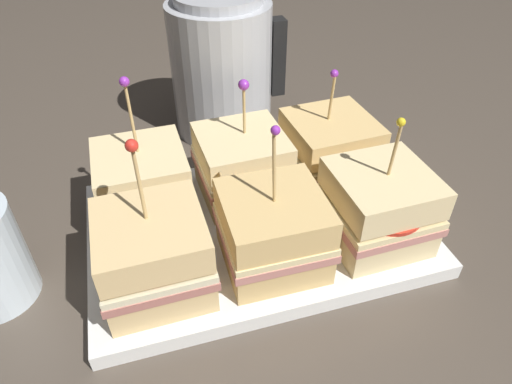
{
  "coord_description": "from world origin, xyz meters",
  "views": [
    {
      "loc": [
        -0.11,
        -0.36,
        0.36
      ],
      "look_at": [
        0.0,
        0.0,
        0.06
      ],
      "focal_mm": 32.0,
      "sensor_mm": 36.0,
      "label": 1
    }
  ],
  "objects_px": {
    "serving_platter": "(256,228)",
    "sandwich_back_right": "(329,151)",
    "kettle_steel": "(222,67)",
    "sandwich_back_center": "(243,165)",
    "sandwich_front_right": "(378,208)",
    "sandwich_front_center": "(273,231)",
    "sandwich_back_left": "(143,183)",
    "sandwich_front_left": "(154,255)"
  },
  "relations": [
    {
      "from": "serving_platter",
      "to": "sandwich_back_right",
      "type": "distance_m",
      "value": 0.13
    },
    {
      "from": "kettle_steel",
      "to": "serving_platter",
      "type": "bearing_deg",
      "value": -95.12
    },
    {
      "from": "serving_platter",
      "to": "sandwich_back_center",
      "type": "xyz_separation_m",
      "value": [
        0.0,
        0.06,
        0.05
      ]
    },
    {
      "from": "serving_platter",
      "to": "sandwich_front_right",
      "type": "bearing_deg",
      "value": -26.89
    },
    {
      "from": "sandwich_front_center",
      "to": "kettle_steel",
      "type": "bearing_deg",
      "value": 85.94
    },
    {
      "from": "sandwich_back_left",
      "to": "kettle_steel",
      "type": "height_order",
      "value": "kettle_steel"
    },
    {
      "from": "sandwich_back_left",
      "to": "sandwich_back_right",
      "type": "relative_size",
      "value": 1.13
    },
    {
      "from": "sandwich_front_left",
      "to": "sandwich_front_right",
      "type": "height_order",
      "value": "sandwich_front_left"
    },
    {
      "from": "sandwich_front_left",
      "to": "serving_platter",
      "type": "bearing_deg",
      "value": 27.21
    },
    {
      "from": "sandwich_front_right",
      "to": "kettle_steel",
      "type": "xyz_separation_m",
      "value": [
        -0.09,
        0.3,
        0.04
      ]
    },
    {
      "from": "sandwich_front_center",
      "to": "sandwich_back_right",
      "type": "xyz_separation_m",
      "value": [
        0.11,
        0.11,
        0.0
      ]
    },
    {
      "from": "sandwich_front_left",
      "to": "kettle_steel",
      "type": "relative_size",
      "value": 0.74
    },
    {
      "from": "kettle_steel",
      "to": "sandwich_front_right",
      "type": "bearing_deg",
      "value": -72.95
    },
    {
      "from": "sandwich_back_left",
      "to": "kettle_steel",
      "type": "xyz_separation_m",
      "value": [
        0.13,
        0.19,
        0.04
      ]
    },
    {
      "from": "sandwich_front_center",
      "to": "sandwich_back_center",
      "type": "height_order",
      "value": "sandwich_front_center"
    },
    {
      "from": "serving_platter",
      "to": "sandwich_front_center",
      "type": "height_order",
      "value": "sandwich_front_center"
    },
    {
      "from": "sandwich_front_left",
      "to": "sandwich_front_center",
      "type": "distance_m",
      "value": 0.11
    },
    {
      "from": "sandwich_back_left",
      "to": "sandwich_back_center",
      "type": "distance_m",
      "value": 0.11
    },
    {
      "from": "sandwich_front_left",
      "to": "sandwich_front_right",
      "type": "xyz_separation_m",
      "value": [
        0.23,
        0.0,
        -0.0
      ]
    },
    {
      "from": "sandwich_front_right",
      "to": "sandwich_back_right",
      "type": "relative_size",
      "value": 1.01
    },
    {
      "from": "serving_platter",
      "to": "sandwich_back_right",
      "type": "xyz_separation_m",
      "value": [
        0.11,
        0.05,
        0.05
      ]
    },
    {
      "from": "serving_platter",
      "to": "sandwich_back_center",
      "type": "distance_m",
      "value": 0.07
    },
    {
      "from": "sandwich_back_right",
      "to": "sandwich_front_right",
      "type": "bearing_deg",
      "value": -86.95
    },
    {
      "from": "sandwich_back_center",
      "to": "kettle_steel",
      "type": "height_order",
      "value": "kettle_steel"
    },
    {
      "from": "sandwich_front_right",
      "to": "kettle_steel",
      "type": "relative_size",
      "value": 0.67
    },
    {
      "from": "sandwich_front_left",
      "to": "sandwich_back_center",
      "type": "xyz_separation_m",
      "value": [
        0.12,
        0.12,
        -0.0
      ]
    },
    {
      "from": "serving_platter",
      "to": "sandwich_front_right",
      "type": "height_order",
      "value": "sandwich_front_right"
    },
    {
      "from": "sandwich_back_left",
      "to": "sandwich_front_center",
      "type": "bearing_deg",
      "value": -44.67
    },
    {
      "from": "sandwich_front_right",
      "to": "sandwich_back_center",
      "type": "bearing_deg",
      "value": 134.25
    },
    {
      "from": "sandwich_front_center",
      "to": "sandwich_front_right",
      "type": "bearing_deg",
      "value": 0.14
    },
    {
      "from": "sandwich_back_center",
      "to": "sandwich_back_right",
      "type": "relative_size",
      "value": 0.99
    },
    {
      "from": "sandwich_front_left",
      "to": "sandwich_back_right",
      "type": "height_order",
      "value": "sandwich_front_left"
    },
    {
      "from": "sandwich_front_right",
      "to": "sandwich_back_left",
      "type": "height_order",
      "value": "sandwich_back_left"
    },
    {
      "from": "sandwich_front_right",
      "to": "sandwich_back_center",
      "type": "xyz_separation_m",
      "value": [
        -0.11,
        0.11,
        -0.0
      ]
    },
    {
      "from": "kettle_steel",
      "to": "sandwich_back_center",
      "type": "bearing_deg",
      "value": -96.14
    },
    {
      "from": "sandwich_front_center",
      "to": "sandwich_back_right",
      "type": "bearing_deg",
      "value": 45.95
    },
    {
      "from": "sandwich_back_center",
      "to": "kettle_steel",
      "type": "distance_m",
      "value": 0.19
    },
    {
      "from": "sandwich_front_right",
      "to": "kettle_steel",
      "type": "bearing_deg",
      "value": 107.05
    },
    {
      "from": "sandwich_back_right",
      "to": "sandwich_front_left",
      "type": "bearing_deg",
      "value": -153.27
    },
    {
      "from": "sandwich_back_right",
      "to": "kettle_steel",
      "type": "relative_size",
      "value": 0.66
    },
    {
      "from": "sandwich_front_left",
      "to": "sandwich_back_left",
      "type": "distance_m",
      "value": 0.11
    },
    {
      "from": "serving_platter",
      "to": "kettle_steel",
      "type": "bearing_deg",
      "value": 84.88
    }
  ]
}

